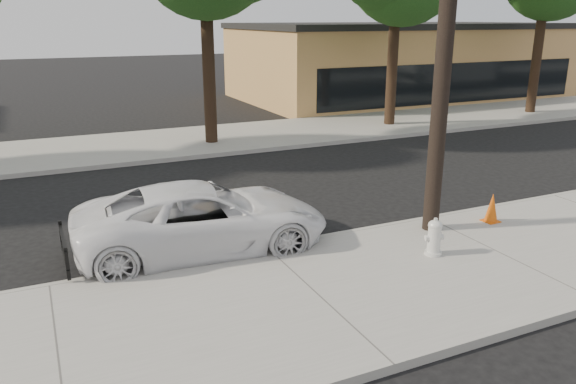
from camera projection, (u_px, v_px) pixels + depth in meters
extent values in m
plane|color=black|center=(231.00, 220.00, 13.04)|extent=(120.00, 120.00, 0.00)
cube|color=gray|center=(316.00, 297.00, 9.29)|extent=(90.00, 4.40, 0.15)
cube|color=gray|center=(153.00, 145.00, 20.38)|extent=(90.00, 5.00, 0.15)
cube|color=#9E9B93|center=(265.00, 249.00, 11.20)|extent=(90.00, 0.12, 0.16)
cube|color=tan|center=(399.00, 62.00, 32.72)|extent=(18.00, 10.00, 4.00)
cylinder|color=black|center=(448.00, 9.00, 10.76)|extent=(0.34, 0.34, 9.00)
cylinder|color=black|center=(209.00, 76.00, 19.84)|extent=(0.44, 0.44, 4.75)
cylinder|color=black|center=(392.00, 71.00, 23.36)|extent=(0.44, 0.44, 4.40)
cylinder|color=black|center=(536.00, 63.00, 26.37)|extent=(0.44, 0.44, 4.60)
imported|color=white|center=(203.00, 218.00, 11.14)|extent=(5.15, 2.68, 1.38)
cylinder|color=silver|center=(433.00, 253.00, 10.77)|extent=(0.34, 0.34, 0.06)
cylinder|color=silver|center=(434.00, 240.00, 10.70)|extent=(0.25, 0.25, 0.58)
ellipsoid|color=silver|center=(435.00, 225.00, 10.60)|extent=(0.27, 0.27, 0.19)
cylinder|color=silver|center=(434.00, 238.00, 10.68)|extent=(0.37, 0.21, 0.12)
cylinder|color=silver|center=(434.00, 238.00, 10.68)|extent=(0.20, 0.22, 0.15)
cube|color=#DA560B|center=(490.00, 221.00, 12.52)|extent=(0.35, 0.35, 0.02)
cone|color=#DA560B|center=(492.00, 208.00, 12.42)|extent=(0.31, 0.31, 0.65)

